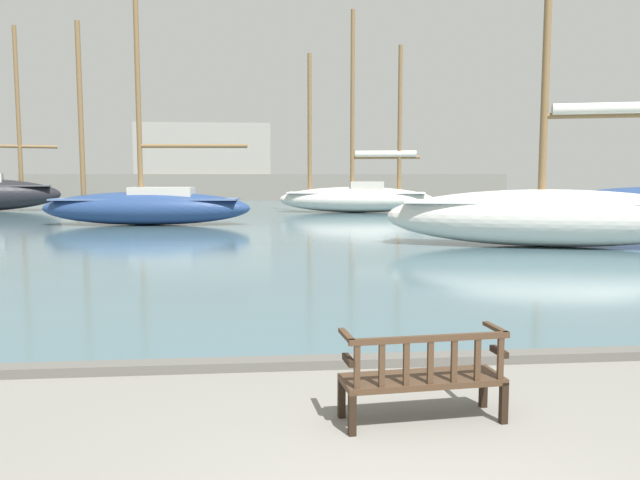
# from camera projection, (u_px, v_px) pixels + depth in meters

# --- Properties ---
(harbor_water) EXTENTS (100.00, 80.00, 0.08)m
(harbor_water) POSITION_uv_depth(u_px,v_px,m) (274.00, 208.00, 47.74)
(harbor_water) COLOR #476670
(harbor_water) RESTS_ON ground
(quay_edge_kerb) EXTENTS (40.00, 0.30, 0.12)m
(quay_edge_kerb) POSITION_uv_depth(u_px,v_px,m) (346.00, 361.00, 7.98)
(quay_edge_kerb) COLOR #5B5954
(quay_edge_kerb) RESTS_ON ground
(park_bench) EXTENTS (1.64, 0.67, 0.92)m
(park_bench) POSITION_uv_depth(u_px,v_px,m) (423.00, 375.00, 6.13)
(park_bench) COLOR black
(park_bench) RESTS_ON ground
(sailboat_nearest_port) EXTENTS (10.50, 4.73, 12.93)m
(sailboat_nearest_port) POSITION_uv_depth(u_px,v_px,m) (357.00, 195.00, 40.77)
(sailboat_nearest_port) COLOR silver
(sailboat_nearest_port) RESTS_ON harbor_water
(sailboat_far_port) EXTENTS (11.10, 5.50, 12.72)m
(sailboat_far_port) POSITION_uv_depth(u_px,v_px,m) (550.00, 214.00, 20.83)
(sailboat_far_port) COLOR silver
(sailboat_far_port) RESTS_ON harbor_water
(sailboat_mid_starboard) EXTENTS (10.24, 3.30, 11.53)m
(sailboat_mid_starboard) POSITION_uv_depth(u_px,v_px,m) (147.00, 204.00, 30.17)
(sailboat_mid_starboard) COLOR navy
(sailboat_mid_starboard) RESTS_ON harbor_water
(far_breakwater) EXTENTS (47.70, 2.40, 7.62)m
(far_breakwater) POSITION_uv_depth(u_px,v_px,m) (251.00, 176.00, 61.86)
(far_breakwater) COLOR slate
(far_breakwater) RESTS_ON ground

